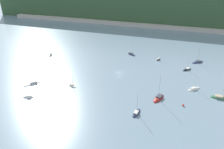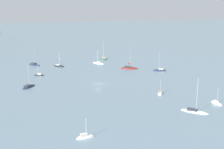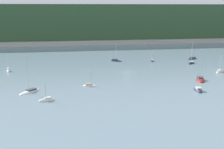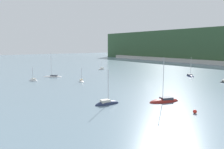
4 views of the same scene
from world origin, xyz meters
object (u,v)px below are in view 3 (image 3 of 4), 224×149
object	(u,v)px
sailboat_4	(115,61)
sailboat_5	(90,86)
sailboat_6	(191,63)
sailboat_2	(192,59)
sailboat_10	(152,61)
sailboat_1	(47,101)
sailboat_7	(30,92)
sailboat_9	(198,90)
sailboat_3	(8,71)
sailboat_11	(220,72)
sailboat_0	(200,80)

from	to	relation	value
sailboat_4	sailboat_5	size ratio (longest dim) A/B	1.61
sailboat_4	sailboat_6	bearing A→B (deg)	16.27
sailboat_2	sailboat_10	distance (m)	23.35
sailboat_1	sailboat_5	distance (m)	20.76
sailboat_10	sailboat_4	bearing A→B (deg)	96.16
sailboat_4	sailboat_7	xyz separation A→B (m)	(-37.67, -53.70, 0.01)
sailboat_6	sailboat_7	bearing A→B (deg)	-20.78
sailboat_5	sailboat_10	bearing A→B (deg)	74.50
sailboat_5	sailboat_9	world-z (taller)	sailboat_9
sailboat_5	sailboat_7	size ratio (longest dim) A/B	0.52
sailboat_10	sailboat_9	bearing A→B (deg)	-164.71
sailboat_3	sailboat_4	bearing A→B (deg)	99.43
sailboat_4	sailboat_5	world-z (taller)	sailboat_4
sailboat_3	sailboat_6	world-z (taller)	sailboat_6
sailboat_6	sailboat_11	size ratio (longest dim) A/B	1.13
sailboat_3	sailboat_9	distance (m)	79.30
sailboat_3	sailboat_0	bearing A→B (deg)	57.87
sailboat_6	sailboat_11	bearing A→B (deg)	49.62
sailboat_5	sailboat_1	bearing A→B (deg)	-110.65
sailboat_2	sailboat_7	world-z (taller)	sailboat_7
sailboat_3	sailboat_11	world-z (taller)	sailboat_11
sailboat_0	sailboat_5	distance (m)	41.58
sailboat_0	sailboat_1	xyz separation A→B (m)	(-55.75, -17.02, -0.02)
sailboat_3	sailboat_6	bearing A→B (deg)	83.11
sailboat_4	sailboat_10	world-z (taller)	sailboat_4
sailboat_6	sailboat_7	world-z (taller)	sailboat_7
sailboat_9	sailboat_10	distance (m)	57.62
sailboat_0	sailboat_7	world-z (taller)	sailboat_0
sailboat_3	sailboat_5	xyz separation A→B (m)	(31.99, -31.60, -0.02)
sailboat_3	sailboat_11	distance (m)	90.07
sailboat_4	sailboat_3	bearing A→B (deg)	-124.11
sailboat_5	sailboat_6	size ratio (longest dim) A/B	0.71
sailboat_1	sailboat_2	bearing A→B (deg)	-156.41
sailboat_4	sailboat_5	bearing A→B (deg)	-73.50
sailboat_7	sailboat_10	xyz separation A→B (m)	(55.80, 50.31, 0.03)
sailboat_1	sailboat_11	distance (m)	77.08
sailboat_2	sailboat_3	xyz separation A→B (m)	(-91.01, -17.53, 0.01)
sailboat_4	sailboat_0	bearing A→B (deg)	-27.03
sailboat_6	sailboat_11	distance (m)	21.38
sailboat_0	sailboat_6	xyz separation A→B (m)	(11.48, 34.52, -0.04)
sailboat_0	sailboat_5	world-z (taller)	sailboat_0
sailboat_2	sailboat_6	size ratio (longest dim) A/B	1.22
sailboat_1	sailboat_7	distance (m)	12.13
sailboat_0	sailboat_6	distance (m)	36.38
sailboat_2	sailboat_4	world-z (taller)	sailboat_2
sailboat_5	sailboat_6	bearing A→B (deg)	57.01
sailboat_9	sailboat_3	bearing A→B (deg)	65.99
sailboat_0	sailboat_9	size ratio (longest dim) A/B	1.30
sailboat_3	sailboat_6	size ratio (longest dim) A/B	0.73
sailboat_0	sailboat_2	size ratio (longest dim) A/B	1.19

